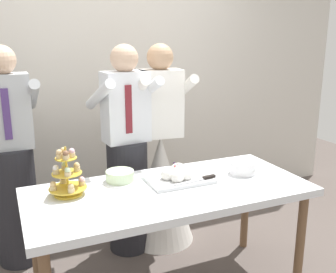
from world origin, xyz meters
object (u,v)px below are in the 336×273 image
(dessert_table, at_px, (170,199))
(person_guest, at_px, (12,170))
(person_groom, at_px, (127,162))
(person_bride, at_px, (161,175))
(cupcake_stand, at_px, (67,176))
(main_cake_tray, at_px, (178,175))
(plate_stack, at_px, (243,168))
(round_cake, at_px, (120,177))

(dessert_table, relative_size, person_guest, 1.08)
(person_groom, xyz_separation_m, person_bride, (0.30, 0.04, -0.16))
(cupcake_stand, distance_m, person_guest, 0.77)
(person_groom, bearing_deg, person_bride, 6.64)
(person_guest, bearing_deg, main_cake_tray, -37.03)
(plate_stack, relative_size, person_bride, 0.11)
(person_groom, relative_size, person_guest, 1.00)
(round_cake, bearing_deg, main_cake_tray, -20.63)
(dessert_table, bearing_deg, person_groom, 95.33)
(person_bride, relative_size, person_guest, 1.00)
(dessert_table, height_order, cupcake_stand, cupcake_stand)
(main_cake_tray, xyz_separation_m, round_cake, (-0.36, 0.14, -0.00))
(person_groom, bearing_deg, plate_stack, -44.97)
(main_cake_tray, relative_size, person_guest, 0.26)
(round_cake, height_order, person_bride, person_bride)
(person_guest, bearing_deg, plate_stack, -28.62)
(person_guest, bearing_deg, person_groom, -11.22)
(main_cake_tray, xyz_separation_m, person_guest, (-1.01, 0.76, -0.07))
(dessert_table, bearing_deg, plate_stack, 4.36)
(dessert_table, height_order, round_cake, round_cake)
(cupcake_stand, relative_size, main_cake_tray, 0.70)
(dessert_table, bearing_deg, round_cake, 138.30)
(cupcake_stand, distance_m, main_cake_tray, 0.72)
(cupcake_stand, bearing_deg, person_guest, 112.68)
(dessert_table, bearing_deg, main_cake_tray, 42.95)
(dessert_table, relative_size, main_cake_tray, 4.13)
(main_cake_tray, distance_m, person_bride, 0.68)
(plate_stack, distance_m, person_bride, 0.80)
(cupcake_stand, distance_m, person_groom, 0.78)
(main_cake_tray, distance_m, plate_stack, 0.48)
(round_cake, bearing_deg, person_groom, 66.86)
(round_cake, relative_size, person_guest, 0.14)
(round_cake, bearing_deg, plate_stack, -12.55)
(main_cake_tray, relative_size, person_groom, 0.26)
(person_groom, relative_size, person_bride, 1.00)
(main_cake_tray, xyz_separation_m, person_groom, (-0.17, 0.59, -0.07))
(dessert_table, relative_size, round_cake, 7.50)
(cupcake_stand, relative_size, round_cake, 1.27)
(dessert_table, distance_m, main_cake_tray, 0.18)
(plate_stack, bearing_deg, person_guest, 151.38)
(dessert_table, height_order, person_guest, person_guest)
(cupcake_stand, xyz_separation_m, plate_stack, (1.19, -0.11, -0.08))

